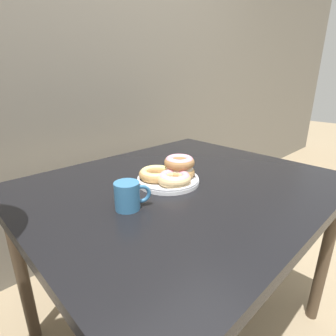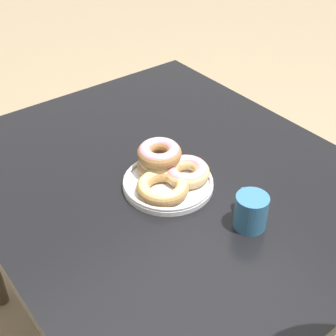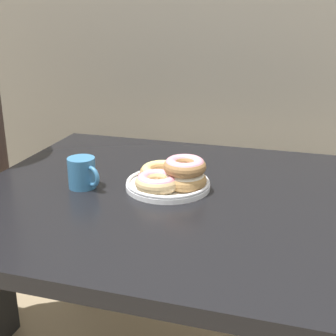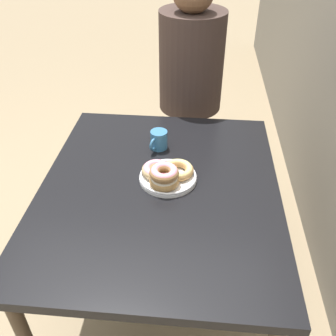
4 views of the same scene
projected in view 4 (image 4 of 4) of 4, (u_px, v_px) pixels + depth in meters
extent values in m
plane|color=#937F60|center=(113.00, 292.00, 1.99)|extent=(14.00, 14.00, 0.00)
cube|color=black|center=(160.00, 190.00, 1.53)|extent=(1.15, 0.97, 0.04)
cylinder|color=#473828|center=(99.00, 178.00, 2.20)|extent=(0.05, 0.05, 0.71)
cylinder|color=#473828|center=(244.00, 186.00, 2.13)|extent=(0.05, 0.05, 0.71)
cylinder|color=white|center=(168.00, 178.00, 1.55)|extent=(0.24, 0.24, 0.01)
torus|color=white|center=(168.00, 176.00, 1.54)|extent=(0.24, 0.24, 0.01)
torus|color=#B2844C|center=(164.00, 181.00, 1.49)|extent=(0.16, 0.16, 0.04)
torus|color=silver|center=(164.00, 180.00, 1.49)|extent=(0.15, 0.15, 0.03)
torus|color=#B2844C|center=(178.00, 170.00, 1.55)|extent=(0.18, 0.18, 0.04)
torus|color=#E0D17F|center=(178.00, 169.00, 1.55)|extent=(0.17, 0.17, 0.03)
torus|color=#D6B27A|center=(157.00, 170.00, 1.55)|extent=(0.17, 0.17, 0.04)
torus|color=pink|center=(157.00, 169.00, 1.54)|extent=(0.16, 0.16, 0.03)
torus|color=#9E7042|center=(164.00, 173.00, 1.47)|extent=(0.16, 0.16, 0.04)
torus|color=pink|center=(164.00, 171.00, 1.46)|extent=(0.15, 0.15, 0.03)
cylinder|color=teal|center=(159.00, 140.00, 1.72)|extent=(0.08, 0.08, 0.09)
cylinder|color=#382114|center=(159.00, 133.00, 1.69)|extent=(0.06, 0.06, 0.00)
torus|color=teal|center=(154.00, 144.00, 1.69)|extent=(0.06, 0.04, 0.06)
cube|color=black|center=(188.00, 151.00, 2.44)|extent=(0.28, 0.20, 0.69)
cylinder|color=#3D2D28|center=(191.00, 62.00, 2.05)|extent=(0.36, 0.36, 0.54)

